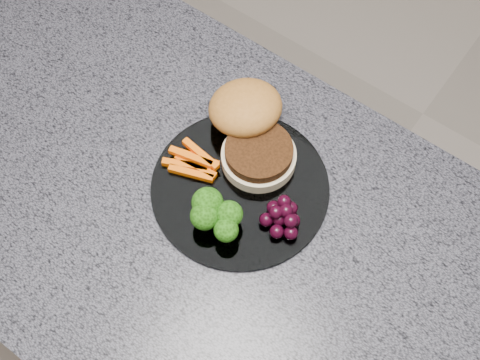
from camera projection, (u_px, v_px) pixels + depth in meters
name	position (u px, v px, depth m)	size (l,w,h in m)	color
room	(226.00, 14.00, 0.54)	(4.02, 4.02, 2.70)	#A39789
island_cabinet	(234.00, 327.00, 1.35)	(1.20, 0.60, 0.86)	#512D1B
countertop	(232.00, 240.00, 0.96)	(1.20, 0.60, 0.04)	#52515B
plate	(240.00, 187.00, 0.97)	(0.26, 0.26, 0.01)	white
burger	(250.00, 126.00, 0.99)	(0.20, 0.19, 0.06)	beige
carrot_sticks	(193.00, 162.00, 0.98)	(0.08, 0.06, 0.02)	#F86004
broccoli	(215.00, 214.00, 0.91)	(0.08, 0.06, 0.05)	#619636
grape_bunch	(282.00, 217.00, 0.93)	(0.06, 0.06, 0.03)	black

